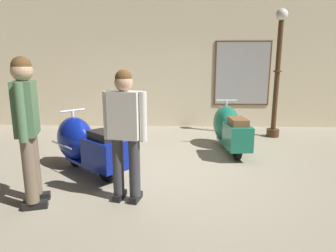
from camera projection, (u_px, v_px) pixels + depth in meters
ground_plane at (175, 169)px, 4.70m from camera, size 60.00×60.00×0.00m
showroom_back_wall at (177, 60)px, 7.66m from camera, size 18.00×0.24×3.53m
scooter_0 at (83, 144)px, 4.58m from camera, size 1.44×1.37×0.95m
scooter_1 at (229, 128)px, 5.72m from camera, size 0.57×1.60×0.96m
lamppost at (277, 74)px, 6.52m from camera, size 0.28×0.28×2.83m
visitor_0 at (27, 122)px, 3.33m from camera, size 0.36×0.57×1.75m
visitor_1 at (125, 128)px, 3.45m from camera, size 0.53×0.31×1.60m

